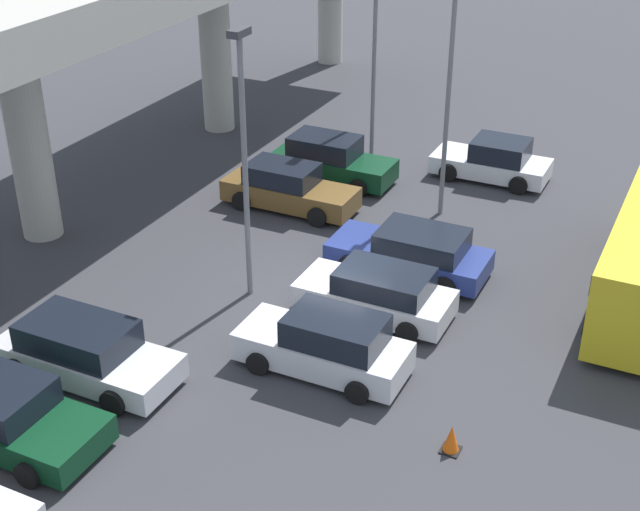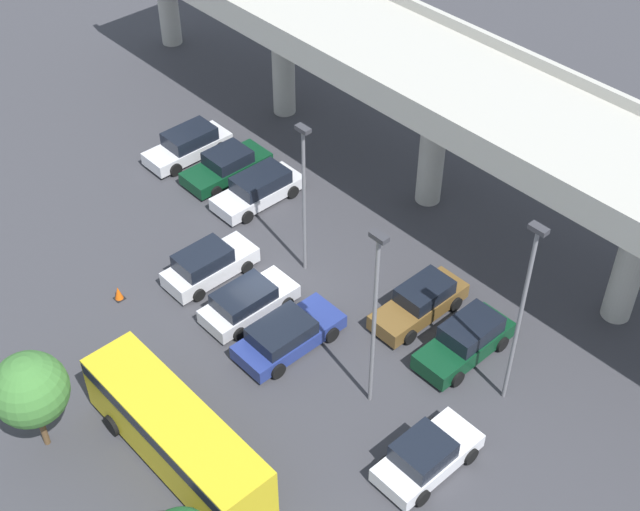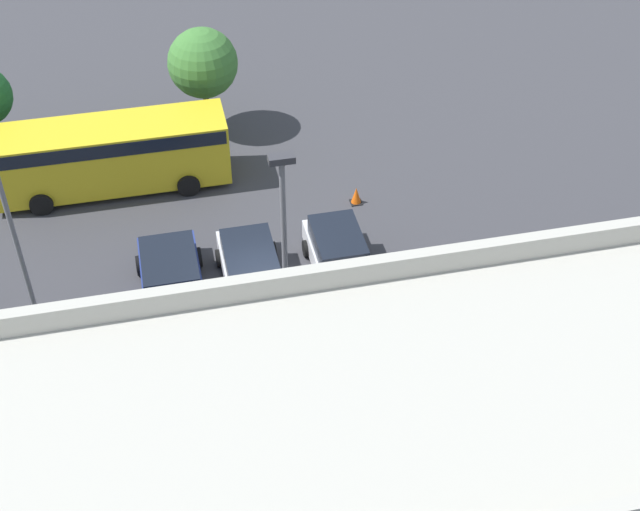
# 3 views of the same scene
# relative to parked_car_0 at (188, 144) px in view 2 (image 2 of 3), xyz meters

# --- Properties ---
(ground_plane) EXTENTS (96.38, 96.38, 0.00)m
(ground_plane) POSITION_rel_parked_car_0_xyz_m (11.32, -4.02, -0.76)
(ground_plane) COLOR #38383D
(highway_overpass) EXTENTS (46.27, 7.15, 8.08)m
(highway_overpass) POSITION_rel_parked_car_0_xyz_m (11.32, 6.78, 5.77)
(highway_overpass) COLOR #ADAAA0
(highway_overpass) RESTS_ON ground_plane
(parked_car_0) EXTENTS (2.09, 4.80, 1.60)m
(parked_car_0) POSITION_rel_parked_car_0_xyz_m (0.00, 0.00, 0.00)
(parked_car_0) COLOR silver
(parked_car_0) RESTS_ON ground_plane
(parked_car_1) EXTENTS (2.23, 4.77, 1.49)m
(parked_car_1) POSITION_rel_parked_car_0_xyz_m (2.84, 0.42, -0.08)
(parked_car_1) COLOR #0C381E
(parked_car_1) RESTS_ON ground_plane
(parked_car_2) EXTENTS (2.14, 4.83, 1.56)m
(parked_car_2) POSITION_rel_parked_car_0_xyz_m (5.58, 0.34, -0.02)
(parked_car_2) COLOR silver
(parked_car_2) RESTS_ON ground_plane
(parked_car_3) EXTENTS (2.02, 4.46, 1.65)m
(parked_car_3) POSITION_rel_parked_car_0_xyz_m (8.47, -5.05, 0.01)
(parked_car_3) COLOR silver
(parked_car_3) RESTS_ON ground_plane
(parked_car_4) EXTENTS (2.13, 4.40, 1.45)m
(parked_car_4) POSITION_rel_parked_car_0_xyz_m (11.52, -5.19, -0.06)
(parked_car_4) COLOR silver
(parked_car_4) RESTS_ON ground_plane
(parked_car_5) EXTENTS (2.26, 4.88, 1.47)m
(parked_car_5) POSITION_rel_parked_car_0_xyz_m (14.22, -5.23, -0.05)
(parked_car_5) COLOR navy
(parked_car_5) RESTS_ON ground_plane
(parked_car_6) EXTENTS (1.97, 4.77, 1.61)m
(parked_car_6) POSITION_rel_parked_car_0_xyz_m (16.70, 0.35, -0.01)
(parked_car_6) COLOR brown
(parked_car_6) RESTS_ON ground_plane
(parked_car_7) EXTENTS (2.05, 4.63, 1.70)m
(parked_car_7) POSITION_rel_parked_car_0_xyz_m (19.57, 0.05, 0.04)
(parked_car_7) COLOR #0C381E
(parked_car_7) RESTS_ON ground_plane
(parked_car_8) EXTENTS (2.16, 4.33, 1.57)m
(parked_car_8) POSITION_rel_parked_car_0_xyz_m (22.36, -5.43, -0.04)
(parked_car_8) COLOR silver
(parked_car_8) RESTS_ON ground_plane
(shuttle_bus) EXTENTS (8.93, 2.61, 2.75)m
(shuttle_bus) POSITION_rel_parked_car_0_xyz_m (15.84, -12.01, 0.88)
(shuttle_bus) COLOR gold
(shuttle_bus) RESTS_ON ground_plane
(lamp_post_near_aisle) EXTENTS (0.70, 0.35, 8.92)m
(lamp_post_near_aisle) POSITION_rel_parked_car_0_xyz_m (22.16, -0.53, 4.40)
(lamp_post_near_aisle) COLOR slate
(lamp_post_near_aisle) RESTS_ON ground_plane
(lamp_post_mid_lot) EXTENTS (0.70, 0.35, 8.70)m
(lamp_post_mid_lot) POSITION_rel_parked_car_0_xyz_m (18.62, -4.64, 4.29)
(lamp_post_mid_lot) COLOR slate
(lamp_post_mid_lot) RESTS_ON ground_plane
(lamp_post_by_overpass) EXTENTS (0.70, 0.35, 7.85)m
(lamp_post_by_overpass) POSITION_rel_parked_car_0_xyz_m (10.99, -1.35, 3.85)
(lamp_post_by_overpass) COLOR slate
(lamp_post_by_overpass) RESTS_ON ground_plane
(tree_front_left) EXTENTS (2.87, 2.87, 4.59)m
(tree_front_left) POSITION_rel_parked_car_0_xyz_m (11.76, -15.35, 2.38)
(tree_front_left) COLOR brown
(tree_front_left) RESTS_ON ground_plane
(traffic_cone) EXTENTS (0.44, 0.44, 0.70)m
(traffic_cone) POSITION_rel_parked_car_0_xyz_m (6.88, -8.94, -0.44)
(traffic_cone) COLOR black
(traffic_cone) RESTS_ON ground_plane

